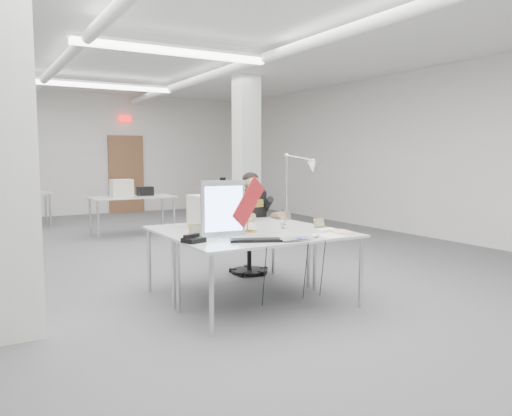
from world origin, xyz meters
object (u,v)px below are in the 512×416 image
(office_chair, at_px, (249,233))
(bankers_lamp, at_px, (247,217))
(laptop, at_px, (299,240))
(beige_monitor, at_px, (209,211))
(desk_main, at_px, (271,237))
(seated_person, at_px, (251,206))
(desk_phone, at_px, (194,240))
(architect_lamp, at_px, (298,189))
(monitor, at_px, (223,209))

(office_chair, bearing_deg, bankers_lamp, -134.34)
(bankers_lamp, bearing_deg, laptop, -54.43)
(office_chair, distance_m, beige_monitor, 1.10)
(laptop, bearing_deg, office_chair, 72.98)
(desk_main, height_order, laptop, laptop)
(desk_main, height_order, beige_monitor, beige_monitor)
(seated_person, bearing_deg, desk_phone, -149.52)
(architect_lamp, bearing_deg, laptop, -121.39)
(seated_person, bearing_deg, monitor, -144.00)
(office_chair, distance_m, laptop, 1.96)
(beige_monitor, bearing_deg, seated_person, 25.78)
(laptop, bearing_deg, desk_main, 97.66)
(desk_phone, distance_m, architect_lamp, 1.84)
(office_chair, distance_m, desk_phone, 2.01)
(desk_main, xyz_separation_m, office_chair, (0.58, 1.48, -0.20))
(office_chair, bearing_deg, laptop, -119.68)
(seated_person, distance_m, architect_lamp, 0.77)
(bankers_lamp, height_order, architect_lamp, architect_lamp)
(desk_main, distance_m, laptop, 0.40)
(bankers_lamp, height_order, beige_monitor, beige_monitor)
(monitor, bearing_deg, office_chair, 57.98)
(desk_phone, bearing_deg, beige_monitor, 39.06)
(office_chair, relative_size, laptop, 3.20)
(office_chair, distance_m, bankers_lamp, 1.40)
(office_chair, height_order, bankers_lamp, bankers_lamp)
(seated_person, relative_size, beige_monitor, 2.55)
(desk_main, distance_m, monitor, 0.56)
(desk_main, distance_m, architect_lamp, 1.21)
(desk_main, height_order, architect_lamp, architect_lamp)
(monitor, relative_size, laptop, 1.65)
(seated_person, distance_m, desk_phone, 1.97)
(office_chair, xyz_separation_m, beige_monitor, (-0.85, -0.59, 0.40))
(desk_main, height_order, bankers_lamp, bankers_lamp)
(architect_lamp, bearing_deg, monitor, -154.39)
(office_chair, bearing_deg, beige_monitor, -159.32)
(seated_person, distance_m, monitor, 1.58)
(office_chair, height_order, seated_person, seated_person)
(bankers_lamp, bearing_deg, desk_phone, -136.97)
(office_chair, xyz_separation_m, seated_person, (0.00, -0.05, 0.36))
(seated_person, bearing_deg, beige_monitor, -161.67)
(desk_main, xyz_separation_m, beige_monitor, (-0.26, 0.89, 0.19))
(desk_phone, bearing_deg, monitor, 6.10)
(desk_main, xyz_separation_m, seated_person, (0.58, 1.43, 0.16))
(bankers_lamp, height_order, desk_phone, bankers_lamp)
(office_chair, xyz_separation_m, desk_phone, (-1.40, -1.43, 0.24))
(laptop, relative_size, bankers_lamp, 1.01)
(desk_main, xyz_separation_m, architect_lamp, (0.85, 0.75, 0.41))
(laptop, bearing_deg, monitor, 126.76)
(laptop, xyz_separation_m, bankers_lamp, (-0.16, 0.71, 0.15))
(laptop, bearing_deg, seated_person, 72.58)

